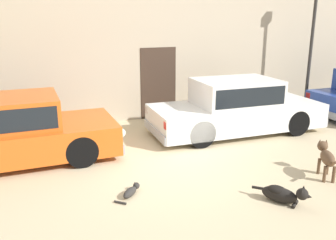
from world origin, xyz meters
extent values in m
plane|color=#CCB78E|center=(0.00, 0.00, 0.00)|extent=(80.00, 80.00, 0.00)
cube|color=#D15619|center=(-2.90, 1.36, 0.46)|extent=(4.18, 1.84, 0.62)
cube|color=#D15619|center=(-2.94, 1.36, 1.08)|extent=(1.93, 1.58, 0.63)
cube|color=black|center=(-2.94, 1.36, 1.09)|extent=(1.77, 1.61, 0.44)
cube|color=#999BA0|center=(-0.83, 1.36, 0.26)|extent=(0.12, 1.80, 0.20)
sphere|color=silver|center=(-0.80, 2.10, 0.60)|extent=(0.20, 0.20, 0.20)
sphere|color=silver|center=(-0.80, 0.62, 0.60)|extent=(0.20, 0.20, 0.20)
cylinder|color=black|center=(-1.64, 2.18, 0.33)|extent=(0.66, 0.20, 0.66)
cylinder|color=black|center=(-1.64, 0.54, 0.33)|extent=(0.66, 0.20, 0.66)
cube|color=silver|center=(2.51, 1.38, 0.46)|extent=(4.54, 1.89, 0.61)
cube|color=silver|center=(2.46, 1.38, 1.09)|extent=(2.12, 1.56, 0.65)
cube|color=black|center=(2.46, 1.38, 1.10)|extent=(1.95, 1.58, 0.46)
cube|color=#999BA0|center=(4.72, 1.29, 0.26)|extent=(0.19, 1.69, 0.20)
cube|color=#999BA0|center=(0.29, 1.46, 0.26)|extent=(0.19, 1.69, 0.20)
sphere|color=silver|center=(4.78, 1.97, 0.60)|extent=(0.20, 0.20, 0.20)
sphere|color=silver|center=(4.73, 0.61, 0.60)|extent=(0.20, 0.20, 0.20)
cube|color=red|center=(0.32, 2.20, 0.61)|extent=(0.05, 0.18, 0.18)
cube|color=red|center=(0.26, 0.72, 0.61)|extent=(0.05, 0.18, 0.18)
cylinder|color=black|center=(3.88, 2.09, 0.33)|extent=(0.67, 0.23, 0.66)
cylinder|color=black|center=(3.82, 0.57, 0.33)|extent=(0.67, 0.23, 0.66)
cylinder|color=black|center=(1.19, 2.19, 0.33)|extent=(0.67, 0.23, 0.66)
cylinder|color=black|center=(1.13, 0.67, 0.33)|extent=(0.67, 0.23, 0.66)
cube|color=#999BA0|center=(5.45, 1.26, 0.26)|extent=(0.13, 1.68, 0.20)
cube|color=red|center=(5.45, 2.00, 0.63)|extent=(0.04, 0.18, 0.18)
cylinder|color=black|center=(6.32, 2.01, 0.31)|extent=(0.61, 0.20, 0.61)
cube|color=#38281E|center=(1.13, 3.54, 1.05)|extent=(1.10, 0.02, 2.10)
cylinder|color=black|center=(1.36, -2.33, 0.03)|extent=(0.12, 0.11, 0.06)
cylinder|color=black|center=(1.24, -2.41, 0.03)|extent=(0.12, 0.11, 0.06)
ellipsoid|color=black|center=(1.15, -2.15, 0.13)|extent=(0.53, 0.61, 0.26)
ellipsoid|color=black|center=(1.12, -2.12, 0.20)|extent=(0.37, 0.39, 0.14)
sphere|color=black|center=(1.36, -2.45, 0.24)|extent=(0.19, 0.19, 0.19)
cone|color=black|center=(1.41, -2.53, 0.22)|extent=(0.15, 0.15, 0.11)
cone|color=black|center=(1.40, -2.42, 0.32)|extent=(0.09, 0.09, 0.09)
cone|color=black|center=(1.31, -2.48, 0.32)|extent=(0.09, 0.09, 0.09)
cylinder|color=black|center=(0.94, -1.85, 0.15)|extent=(0.16, 0.20, 0.07)
cylinder|color=brown|center=(2.58, -1.52, 0.16)|extent=(0.06, 0.06, 0.32)
cylinder|color=brown|center=(2.73, -1.60, 0.16)|extent=(0.06, 0.06, 0.32)
cylinder|color=brown|center=(2.40, -1.86, 0.16)|extent=(0.06, 0.06, 0.32)
cylinder|color=brown|center=(2.55, -1.94, 0.16)|extent=(0.06, 0.06, 0.32)
ellipsoid|color=brown|center=(2.56, -1.73, 0.41)|extent=(0.47, 0.62, 0.26)
sphere|color=brown|center=(2.74, -1.41, 0.52)|extent=(0.20, 0.20, 0.20)
cone|color=brown|center=(2.79, -1.32, 0.50)|extent=(0.15, 0.15, 0.11)
cone|color=brown|center=(2.68, -1.38, 0.61)|extent=(0.09, 0.09, 0.09)
cone|color=brown|center=(2.79, -1.44, 0.61)|extent=(0.09, 0.09, 0.09)
cylinder|color=brown|center=(2.39, -2.05, 0.46)|extent=(0.14, 0.20, 0.13)
ellipsoid|color=#2D2B28|center=(-1.10, -1.06, 0.07)|extent=(0.37, 0.37, 0.15)
sphere|color=#2D2B28|center=(-0.94, -0.90, 0.10)|extent=(0.12, 0.12, 0.12)
cone|color=#2D2B28|center=(-0.96, -0.88, 0.14)|extent=(0.06, 0.06, 0.05)
cone|color=#2D2B28|center=(-0.92, -0.92, 0.14)|extent=(0.06, 0.06, 0.05)
cylinder|color=#2D2B28|center=(-1.32, -1.25, 0.02)|extent=(0.18, 0.18, 0.04)
cylinder|color=#2D2B28|center=(5.81, 2.49, 1.88)|extent=(0.10, 0.10, 3.75)
camera|label=1|loc=(-2.58, -6.53, 2.97)|focal=38.91mm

